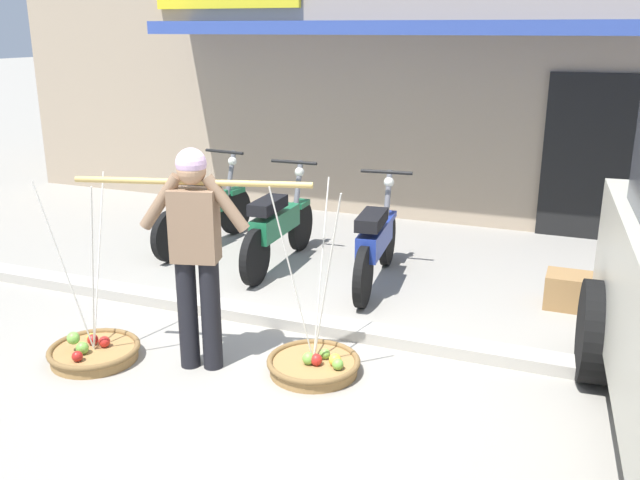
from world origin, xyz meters
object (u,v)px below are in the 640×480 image
fruit_basket_left_side (314,364)px  motorcycle_nearest_shop (202,210)px  fruit_vendor (196,245)px  fruit_basket_right_side (94,351)px  motorcycle_second_in_row (278,227)px  motorcycle_third_in_row (376,242)px  wooden_crate (570,291)px

fruit_basket_left_side → motorcycle_nearest_shop: fruit_basket_left_side is taller
fruit_vendor → fruit_basket_right_side: size_ratio=1.17×
motorcycle_nearest_shop → fruit_vendor: bearing=-59.3°
motorcycle_nearest_shop → motorcycle_second_in_row: size_ratio=1.00×
fruit_basket_right_side → fruit_vendor: bearing=15.1°
fruit_basket_left_side → motorcycle_nearest_shop: 3.41m
motorcycle_second_in_row → fruit_basket_right_side: bearing=-99.1°
motorcycle_third_in_row → motorcycle_nearest_shop: bearing=169.0°
fruit_basket_left_side → fruit_vendor: bearing=-165.2°
wooden_crate → motorcycle_third_in_row: bearing=-176.3°
motorcycle_nearest_shop → motorcycle_second_in_row: (1.12, -0.30, 0.00)m
motorcycle_nearest_shop → wooden_crate: 4.14m
motorcycle_second_in_row → motorcycle_third_in_row: size_ratio=1.00×
fruit_basket_right_side → motorcycle_nearest_shop: (-0.71, 2.85, 0.38)m
fruit_basket_right_side → motorcycle_third_in_row: (1.55, 2.40, 0.38)m
wooden_crate → fruit_basket_right_side: bearing=-143.4°
motorcycle_nearest_shop → wooden_crate: motorcycle_nearest_shop is taller
fruit_basket_left_side → fruit_basket_right_side: bearing=-165.1°
fruit_basket_right_side → motorcycle_third_in_row: 2.89m
motorcycle_nearest_shop → motorcycle_second_in_row: bearing=-15.1°
fruit_vendor → wooden_crate: fruit_vendor is taller
motorcycle_second_in_row → motorcycle_third_in_row: bearing=-6.9°
fruit_basket_left_side → motorcycle_third_in_row: 2.00m
fruit_vendor → motorcycle_nearest_shop: fruit_vendor is taller
motorcycle_second_in_row → wooden_crate: bearing=-0.3°
fruit_basket_right_side → motorcycle_nearest_shop: 2.96m
motorcycle_second_in_row → fruit_vendor: bearing=-79.3°
fruit_vendor → fruit_basket_left_side: (0.84, 0.22, -0.90)m
motorcycle_third_in_row → fruit_basket_right_side: bearing=-122.8°
fruit_basket_right_side → motorcycle_second_in_row: (0.41, 2.54, 0.38)m
motorcycle_nearest_shop → motorcycle_third_in_row: same height
fruit_vendor → motorcycle_second_in_row: bearing=100.7°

